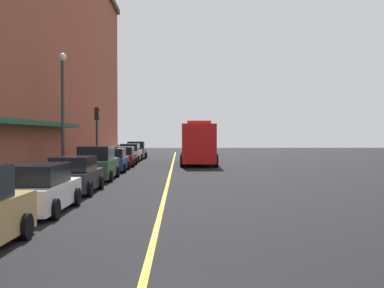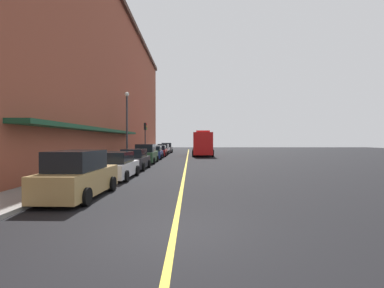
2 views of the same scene
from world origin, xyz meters
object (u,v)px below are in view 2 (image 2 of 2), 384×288
(parked_car_3, at_px, (146,154))
(parking_meter_0, at_px, (93,161))
(traffic_light_near, at_px, (145,133))
(fire_truck, at_px, (203,144))
(parked_car_2, at_px, (135,160))
(parking_meter_1, at_px, (157,147))
(parked_car_1, at_px, (117,166))
(parked_car_6, at_px, (163,149))
(street_lamp_left, at_px, (127,119))
(parked_car_4, at_px, (154,153))
(parked_car_5, at_px, (160,151))
(parked_car_0, at_px, (79,176))
(parked_car_7, at_px, (167,148))

(parked_car_3, xyz_separation_m, parking_meter_0, (-1.34, -11.28, 0.18))
(traffic_light_near, bearing_deg, fire_truck, 35.41)
(parked_car_2, distance_m, fire_truck, 19.73)
(parking_meter_1, bearing_deg, parked_car_3, -86.12)
(parked_car_1, bearing_deg, fire_truck, -13.30)
(parked_car_2, bearing_deg, parked_car_1, -179.03)
(parked_car_6, xyz_separation_m, parking_meter_1, (-1.39, 2.32, 0.28))
(street_lamp_left, bearing_deg, parked_car_3, -5.00)
(parked_car_6, xyz_separation_m, fire_truck, (6.12, -4.73, 0.92))
(parked_car_4, height_order, parked_car_5, parked_car_4)
(parked_car_0, bearing_deg, parking_meter_1, 4.02)
(parked_car_0, distance_m, street_lamp_left, 17.41)
(parked_car_4, bearing_deg, parking_meter_0, 175.07)
(parked_car_6, bearing_deg, parking_meter_0, 177.62)
(parked_car_4, relative_size, parked_car_7, 1.01)
(parking_meter_1, xyz_separation_m, street_lamp_left, (-0.60, -19.57, 3.34))
(parked_car_7, bearing_deg, traffic_light_near, 173.42)
(parking_meter_0, height_order, traffic_light_near, traffic_light_near)
(parked_car_4, xyz_separation_m, fire_truck, (6.16, 6.80, 0.96))
(parked_car_1, relative_size, parked_car_5, 0.99)
(parked_car_6, relative_size, parking_meter_0, 3.63)
(parked_car_1, xyz_separation_m, parking_meter_1, (-1.40, 31.04, 0.31))
(parked_car_2, xyz_separation_m, traffic_light_near, (-1.34, 13.44, 2.40))
(parked_car_6, height_order, parked_car_7, parked_car_7)
(parked_car_1, distance_m, traffic_light_near, 18.90)
(parking_meter_1, bearing_deg, parked_car_5, -80.03)
(parking_meter_0, relative_size, traffic_light_near, 0.31)
(parked_car_6, distance_m, parking_meter_1, 2.72)
(parked_car_6, bearing_deg, parked_car_1, -179.59)
(parked_car_5, xyz_separation_m, parked_car_6, (-0.08, 6.00, 0.05))
(parked_car_0, distance_m, parked_car_2, 10.73)
(parking_meter_1, height_order, street_lamp_left, street_lamp_left)
(parked_car_2, relative_size, parked_car_4, 0.99)
(traffic_light_near, bearing_deg, parking_meter_0, -90.19)
(parked_car_4, distance_m, parked_car_5, 5.53)
(parked_car_7, bearing_deg, parked_car_0, 178.30)
(fire_truck, distance_m, traffic_light_near, 9.25)
(parked_car_0, bearing_deg, parking_meter_0, 15.47)
(parking_meter_1, bearing_deg, parking_meter_0, -90.00)
(parked_car_3, height_order, traffic_light_near, traffic_light_near)
(parked_car_2, distance_m, parked_car_6, 23.46)
(parked_car_2, bearing_deg, traffic_light_near, 6.70)
(parked_car_3, distance_m, parking_meter_1, 19.79)
(fire_truck, height_order, parking_meter_1, fire_truck)
(parked_car_3, xyz_separation_m, parked_car_4, (0.01, 5.89, -0.13))
(parked_car_3, distance_m, fire_truck, 14.14)
(parked_car_1, xyz_separation_m, parked_car_6, (-0.01, 28.72, 0.02))
(parked_car_2, xyz_separation_m, parked_car_5, (0.06, 17.46, -0.02))
(fire_truck, distance_m, street_lamp_left, 15.16)
(parked_car_1, relative_size, traffic_light_near, 1.05)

